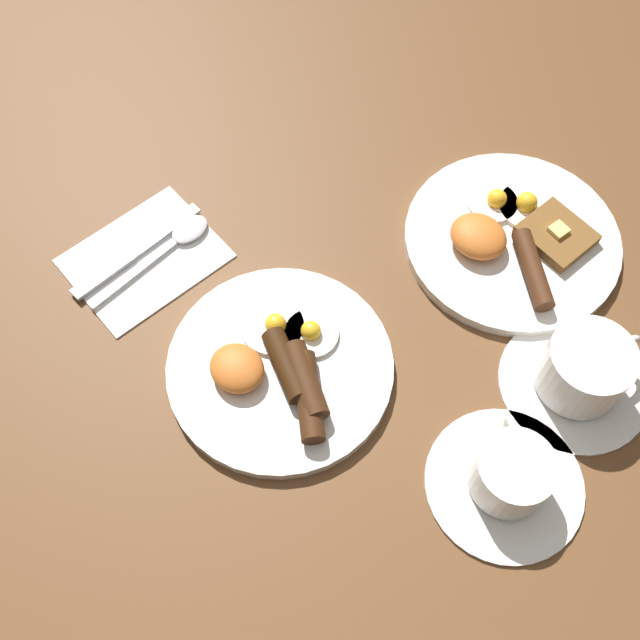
% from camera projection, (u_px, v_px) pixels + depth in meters
% --- Properties ---
extents(ground_plane, '(3.00, 3.00, 0.00)m').
position_uv_depth(ground_plane, '(281.00, 370.00, 0.85)').
color(ground_plane, brown).
extents(breakfast_plate_near, '(0.26, 0.26, 0.04)m').
position_uv_depth(breakfast_plate_near, '(280.00, 367.00, 0.84)').
color(breakfast_plate_near, silver).
rests_on(breakfast_plate_near, ground_plane).
extents(breakfast_plate_far, '(0.27, 0.27, 0.05)m').
position_uv_depth(breakfast_plate_far, '(512.00, 238.00, 0.92)').
color(breakfast_plate_far, silver).
rests_on(breakfast_plate_far, ground_plane).
extents(teacup_near, '(0.17, 0.17, 0.07)m').
position_uv_depth(teacup_near, '(509.00, 477.00, 0.76)').
color(teacup_near, silver).
rests_on(teacup_near, ground_plane).
extents(teacup_far, '(0.17, 0.17, 0.08)m').
position_uv_depth(teacup_far, '(583.00, 372.00, 0.81)').
color(teacup_far, silver).
rests_on(teacup_far, ground_plane).
extents(napkin, '(0.16, 0.19, 0.01)m').
position_uv_depth(napkin, '(145.00, 258.00, 0.92)').
color(napkin, white).
rests_on(napkin, ground_plane).
extents(knife, '(0.03, 0.19, 0.01)m').
position_uv_depth(knife, '(130.00, 255.00, 0.92)').
color(knife, silver).
rests_on(knife, napkin).
extents(spoon, '(0.04, 0.18, 0.01)m').
position_uv_depth(spoon, '(179.00, 238.00, 0.93)').
color(spoon, silver).
rests_on(spoon, napkin).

